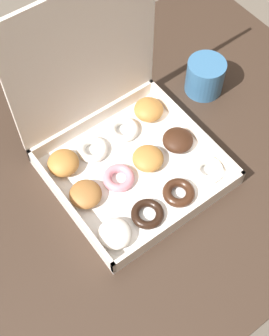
# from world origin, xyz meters

# --- Properties ---
(ground_plane) EXTENTS (8.00, 8.00, 0.00)m
(ground_plane) POSITION_xyz_m (0.00, 0.00, 0.00)
(ground_plane) COLOR #6B6054
(dining_table) EXTENTS (1.14, 0.80, 0.70)m
(dining_table) POSITION_xyz_m (0.00, 0.00, 0.61)
(dining_table) COLOR #38281E
(dining_table) RESTS_ON ground_plane
(donut_box) EXTENTS (0.33, 0.32, 0.37)m
(donut_box) POSITION_xyz_m (0.02, 0.04, 0.77)
(donut_box) COLOR white
(donut_box) RESTS_ON dining_table
(coffee_mug) EXTENTS (0.09, 0.09, 0.08)m
(coffee_mug) POSITION_xyz_m (0.29, 0.08, 0.75)
(coffee_mug) COLOR teal
(coffee_mug) RESTS_ON dining_table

